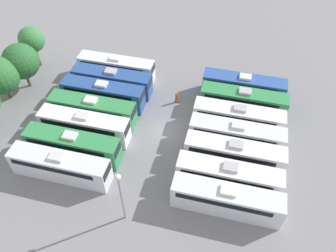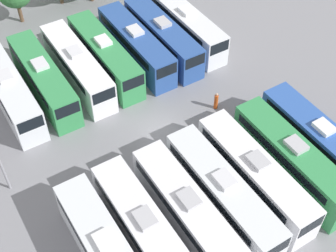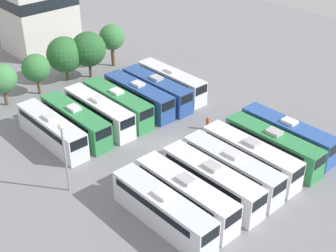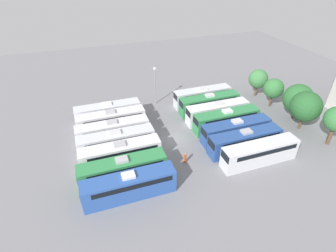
% 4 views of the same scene
% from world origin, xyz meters
% --- Properties ---
extents(ground_plane, '(113.20, 113.20, 0.00)m').
position_xyz_m(ground_plane, '(0.00, 0.00, 0.00)').
color(ground_plane, gray).
extents(bus_1, '(2.46, 11.54, 3.68)m').
position_xyz_m(bus_1, '(-6.35, -9.16, 1.83)').
color(bus_1, silver).
rests_on(bus_1, ground_plane).
extents(bus_2, '(2.46, 11.54, 3.68)m').
position_xyz_m(bus_2, '(-3.07, -9.41, 1.83)').
color(bus_2, silver).
rests_on(bus_2, ground_plane).
extents(bus_3, '(2.46, 11.54, 3.68)m').
position_xyz_m(bus_3, '(-0.06, -9.37, 1.83)').
color(bus_3, silver).
rests_on(bus_3, ground_plane).
extents(bus_4, '(2.46, 11.54, 3.68)m').
position_xyz_m(bus_4, '(3.00, -9.29, 1.83)').
color(bus_4, white).
rests_on(bus_4, ground_plane).
extents(bus_5, '(2.46, 11.54, 3.68)m').
position_xyz_m(bus_5, '(6.39, -9.61, 1.83)').
color(bus_5, '#338C4C').
rests_on(bus_5, ground_plane).
extents(bus_6, '(2.46, 11.54, 3.68)m').
position_xyz_m(bus_6, '(9.48, -9.40, 1.83)').
color(bus_6, '#2D56A8').
rests_on(bus_6, ground_plane).
extents(bus_7, '(2.46, 11.54, 3.68)m').
position_xyz_m(bus_7, '(-9.55, 9.49, 1.83)').
color(bus_7, silver).
rests_on(bus_7, ground_plane).
extents(bus_8, '(2.46, 11.54, 3.68)m').
position_xyz_m(bus_8, '(-6.38, 9.43, 1.83)').
color(bus_8, '#338C4C').
rests_on(bus_8, ground_plane).
extents(bus_9, '(2.46, 11.54, 3.68)m').
position_xyz_m(bus_9, '(-3.05, 9.42, 1.83)').
color(bus_9, white).
rests_on(bus_9, ground_plane).
extents(bus_10, '(2.46, 11.54, 3.68)m').
position_xyz_m(bus_10, '(-0.10, 9.54, 1.83)').
color(bus_10, '#338C4C').
rests_on(bus_10, ground_plane).
extents(bus_11, '(2.46, 11.54, 3.68)m').
position_xyz_m(bus_11, '(3.22, 9.40, 1.83)').
color(bus_11, '#284C93').
rests_on(bus_11, ground_plane).
extents(bus_12, '(2.46, 11.54, 3.68)m').
position_xyz_m(bus_12, '(6.17, 9.17, 1.83)').
color(bus_12, '#284C93').
rests_on(bus_12, ground_plane).
extents(bus_13, '(2.46, 11.54, 3.68)m').
position_xyz_m(bus_13, '(9.29, 9.66, 1.83)').
color(bus_13, silver).
rests_on(bus_13, ground_plane).
extents(worker_person, '(0.36, 0.36, 1.77)m').
position_xyz_m(worker_person, '(5.88, -0.51, 0.82)').
color(worker_person, '#CC4C19').
rests_on(worker_person, ground_plane).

